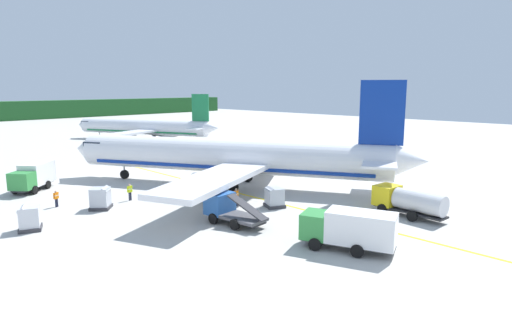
{
  "coord_description": "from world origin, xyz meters",
  "views": [
    {
      "loc": [
        -26.11,
        -11.09,
        11.17
      ],
      "look_at": [
        3.9,
        18.58,
        3.92
      ],
      "focal_mm": 29.75,
      "sensor_mm": 36.0,
      "label": 1
    }
  ],
  "objects_px": {
    "cargo_container_near": "(274,198)",
    "crew_marshaller": "(236,196)",
    "cargo_container_far": "(29,219)",
    "crew_supervisor": "(130,191)",
    "service_truck_fuel": "(227,208)",
    "airliner_foreground": "(233,157)",
    "service_truck_baggage": "(33,176)",
    "crew_loader_right": "(359,216)",
    "crew_loader_left": "(56,197)",
    "cargo_container_mid": "(101,198)",
    "service_truck_catering": "(408,201)",
    "service_truck_pushback": "(349,228)",
    "airliner_mid_apron": "(145,127)"
  },
  "relations": [
    {
      "from": "airliner_foreground",
      "to": "service_truck_pushback",
      "type": "height_order",
      "value": "airliner_foreground"
    },
    {
      "from": "cargo_container_mid",
      "to": "crew_loader_right",
      "type": "bearing_deg",
      "value": -58.63
    },
    {
      "from": "service_truck_fuel",
      "to": "cargo_container_mid",
      "type": "height_order",
      "value": "service_truck_fuel"
    },
    {
      "from": "airliner_foreground",
      "to": "cargo_container_mid",
      "type": "bearing_deg",
      "value": 172.35
    },
    {
      "from": "crew_marshaller",
      "to": "crew_supervisor",
      "type": "xyz_separation_m",
      "value": [
        -6.13,
        9.0,
        -0.0
      ]
    },
    {
      "from": "airliner_foreground",
      "to": "crew_supervisor",
      "type": "xyz_separation_m",
      "value": [
        -11.39,
        2.8,
        -2.39
      ]
    },
    {
      "from": "cargo_container_near",
      "to": "cargo_container_mid",
      "type": "height_order",
      "value": "cargo_container_mid"
    },
    {
      "from": "cargo_container_mid",
      "to": "crew_supervisor",
      "type": "bearing_deg",
      "value": 13.35
    },
    {
      "from": "crew_loader_right",
      "to": "service_truck_fuel",
      "type": "bearing_deg",
      "value": 126.94
    },
    {
      "from": "service_truck_pushback",
      "to": "crew_loader_left",
      "type": "relative_size",
      "value": 4.2
    },
    {
      "from": "airliner_foreground",
      "to": "crew_loader_left",
      "type": "relative_size",
      "value": 23.74
    },
    {
      "from": "crew_loader_right",
      "to": "cargo_container_mid",
      "type": "bearing_deg",
      "value": 121.37
    },
    {
      "from": "service_truck_catering",
      "to": "cargo_container_mid",
      "type": "xyz_separation_m",
      "value": [
        -17.9,
        21.27,
        -0.4
      ]
    },
    {
      "from": "service_truck_pushback",
      "to": "cargo_container_near",
      "type": "height_order",
      "value": "service_truck_pushback"
    },
    {
      "from": "cargo_container_mid",
      "to": "crew_loader_left",
      "type": "relative_size",
      "value": 1.53
    },
    {
      "from": "airliner_foreground",
      "to": "service_truck_baggage",
      "type": "relative_size",
      "value": 6.73
    },
    {
      "from": "airliner_mid_apron",
      "to": "cargo_container_near",
      "type": "relative_size",
      "value": 14.4
    },
    {
      "from": "airliner_mid_apron",
      "to": "service_truck_pushback",
      "type": "distance_m",
      "value": 68.33
    },
    {
      "from": "service_truck_fuel",
      "to": "cargo_container_mid",
      "type": "xyz_separation_m",
      "value": [
        -5.64,
        11.28,
        -0.2
      ]
    },
    {
      "from": "service_truck_pushback",
      "to": "cargo_container_near",
      "type": "xyz_separation_m",
      "value": [
        4.32,
        10.9,
        -0.65
      ]
    },
    {
      "from": "cargo_container_near",
      "to": "crew_loader_right",
      "type": "height_order",
      "value": "cargo_container_near"
    },
    {
      "from": "service_truck_pushback",
      "to": "crew_supervisor",
      "type": "bearing_deg",
      "value": 100.14
    },
    {
      "from": "cargo_container_near",
      "to": "crew_loader_right",
      "type": "relative_size",
      "value": 1.37
    },
    {
      "from": "service_truck_baggage",
      "to": "crew_supervisor",
      "type": "height_order",
      "value": "service_truck_baggage"
    },
    {
      "from": "service_truck_baggage",
      "to": "cargo_container_far",
      "type": "distance_m",
      "value": 14.8
    },
    {
      "from": "cargo_container_far",
      "to": "crew_supervisor",
      "type": "bearing_deg",
      "value": 14.07
    },
    {
      "from": "service_truck_catering",
      "to": "service_truck_pushback",
      "type": "height_order",
      "value": "service_truck_pushback"
    },
    {
      "from": "crew_loader_left",
      "to": "crew_marshaller",
      "type": "bearing_deg",
      "value": -44.04
    },
    {
      "from": "service_truck_fuel",
      "to": "airliner_foreground",
      "type": "bearing_deg",
      "value": 45.44
    },
    {
      "from": "crew_loader_right",
      "to": "crew_supervisor",
      "type": "height_order",
      "value": "crew_supervisor"
    },
    {
      "from": "crew_marshaller",
      "to": "crew_loader_left",
      "type": "xyz_separation_m",
      "value": [
        -12.21,
        11.81,
        -0.06
      ]
    },
    {
      "from": "service_truck_fuel",
      "to": "crew_loader_right",
      "type": "relative_size",
      "value": 3.6
    },
    {
      "from": "airliner_mid_apron",
      "to": "crew_marshaller",
      "type": "relative_size",
      "value": 19.05
    },
    {
      "from": "cargo_container_near",
      "to": "crew_marshaller",
      "type": "height_order",
      "value": "cargo_container_near"
    },
    {
      "from": "service_truck_fuel",
      "to": "crew_loader_right",
      "type": "bearing_deg",
      "value": -53.06
    },
    {
      "from": "airliner_foreground",
      "to": "crew_marshaller",
      "type": "height_order",
      "value": "airliner_foreground"
    },
    {
      "from": "cargo_container_near",
      "to": "airliner_foreground",
      "type": "bearing_deg",
      "value": 71.66
    },
    {
      "from": "service_truck_pushback",
      "to": "crew_loader_left",
      "type": "xyz_separation_m",
      "value": [
        -10.15,
        25.55,
        -0.62
      ]
    },
    {
      "from": "service_truck_pushback",
      "to": "crew_supervisor",
      "type": "xyz_separation_m",
      "value": [
        -4.07,
        22.75,
        -0.56
      ]
    },
    {
      "from": "cargo_container_near",
      "to": "cargo_container_mid",
      "type": "bearing_deg",
      "value": 136.9
    },
    {
      "from": "service_truck_catering",
      "to": "crew_marshaller",
      "type": "xyz_separation_m",
      "value": [
        -8.37,
        13.08,
        -0.39
      ]
    },
    {
      "from": "airliner_foreground",
      "to": "crew_marshaller",
      "type": "distance_m",
      "value": 8.48
    },
    {
      "from": "cargo_container_far",
      "to": "crew_marshaller",
      "type": "relative_size",
      "value": 1.25
    },
    {
      "from": "airliner_mid_apron",
      "to": "crew_loader_left",
      "type": "height_order",
      "value": "airliner_mid_apron"
    },
    {
      "from": "service_truck_catering",
      "to": "service_truck_baggage",
      "type": "bearing_deg",
      "value": 120.51
    },
    {
      "from": "service_truck_pushback",
      "to": "crew_loader_left",
      "type": "height_order",
      "value": "service_truck_pushback"
    },
    {
      "from": "crew_loader_right",
      "to": "service_truck_catering",
      "type": "bearing_deg",
      "value": -12.95
    },
    {
      "from": "cargo_container_near",
      "to": "crew_loader_left",
      "type": "xyz_separation_m",
      "value": [
        -14.47,
        14.65,
        0.03
      ]
    },
    {
      "from": "service_truck_baggage",
      "to": "crew_loader_left",
      "type": "height_order",
      "value": "service_truck_baggage"
    },
    {
      "from": "service_truck_catering",
      "to": "cargo_container_mid",
      "type": "relative_size",
      "value": 2.63
    }
  ]
}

